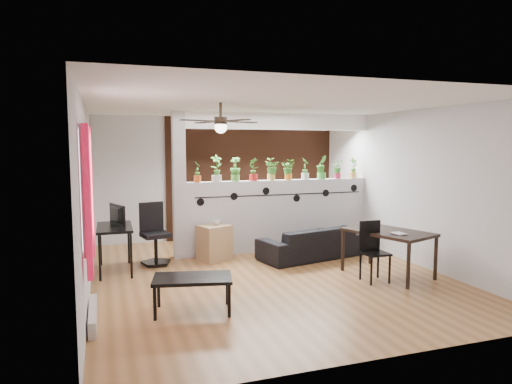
# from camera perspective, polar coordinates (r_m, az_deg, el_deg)

# --- Properties ---
(room_shell) EXTENTS (6.30, 7.10, 2.90)m
(room_shell) POSITION_cam_1_polar(r_m,az_deg,el_deg) (6.99, 1.40, 0.04)
(room_shell) COLOR brown
(room_shell) RESTS_ON ground
(partition_wall) EXTENTS (3.60, 0.18, 1.35)m
(partition_wall) POSITION_cam_1_polar(r_m,az_deg,el_deg) (8.74, 2.96, -2.91)
(partition_wall) COLOR #BCBCC1
(partition_wall) RESTS_ON ground
(ceiling_header) EXTENTS (3.60, 0.18, 0.30)m
(ceiling_header) POSITION_cam_1_polar(r_m,az_deg,el_deg) (8.65, 3.02, 8.80)
(ceiling_header) COLOR white
(ceiling_header) RESTS_ON room_shell
(pier_column) EXTENTS (0.22, 0.20, 2.60)m
(pier_column) POSITION_cam_1_polar(r_m,az_deg,el_deg) (8.16, -9.59, 0.81)
(pier_column) COLOR #BCBCC1
(pier_column) RESTS_ON ground
(brick_panel) EXTENTS (3.90, 0.05, 2.60)m
(brick_panel) POSITION_cam_1_polar(r_m,az_deg,el_deg) (10.04, -0.10, 1.84)
(brick_panel) COLOR #A14F2E
(brick_panel) RESTS_ON ground
(vine_decal) EXTENTS (3.31, 0.01, 0.30)m
(vine_decal) POSITION_cam_1_polar(r_m,az_deg,el_deg) (8.60, 3.21, -0.33)
(vine_decal) COLOR black
(vine_decal) RESTS_ON partition_wall
(window_assembly) EXTENTS (0.09, 1.30, 1.55)m
(window_assembly) POSITION_cam_1_polar(r_m,az_deg,el_deg) (5.36, -20.42, 0.12)
(window_assembly) COLOR white
(window_assembly) RESTS_ON room_shell
(baseboard_heater) EXTENTS (0.08, 1.00, 0.18)m
(baseboard_heater) POSITION_cam_1_polar(r_m,az_deg,el_deg) (5.67, -19.72, -14.29)
(baseboard_heater) COLOR beige
(baseboard_heater) RESTS_ON ground
(corkboard) EXTENTS (0.03, 0.60, 0.45)m
(corkboard) POSITION_cam_1_polar(r_m,az_deg,el_deg) (7.51, -20.03, 0.48)
(corkboard) COLOR olive
(corkboard) RESTS_ON room_shell
(framed_art) EXTENTS (0.03, 0.34, 0.44)m
(framed_art) POSITION_cam_1_polar(r_m,az_deg,el_deg) (7.44, -20.19, 4.28)
(framed_art) COLOR #8C7259
(framed_art) RESTS_ON room_shell
(ceiling_fan) EXTENTS (1.19, 1.19, 0.43)m
(ceiling_fan) POSITION_cam_1_polar(r_m,az_deg,el_deg) (6.43, -4.43, 8.56)
(ceiling_fan) COLOR black
(ceiling_fan) RESTS_ON room_shell
(potted_plant_0) EXTENTS (0.16, 0.20, 0.38)m
(potted_plant_0) POSITION_cam_1_polar(r_m,az_deg,el_deg) (8.20, -7.34, 2.63)
(potted_plant_0) COLOR #C64D17
(potted_plant_0) RESTS_ON partition_wall
(potted_plant_1) EXTENTS (0.26, 0.21, 0.49)m
(potted_plant_1) POSITION_cam_1_polar(r_m,az_deg,el_deg) (8.27, -4.96, 3.06)
(potted_plant_1) COLOR silver
(potted_plant_1) RESTS_ON partition_wall
(potted_plant_2) EXTENTS (0.29, 0.27, 0.44)m
(potted_plant_2) POSITION_cam_1_polar(r_m,az_deg,el_deg) (8.36, -2.62, 2.95)
(potted_plant_2) COLOR #4F9A38
(potted_plant_2) RESTS_ON partition_wall
(potted_plant_3) EXTENTS (0.28, 0.25, 0.43)m
(potted_plant_3) POSITION_cam_1_polar(r_m,az_deg,el_deg) (8.47, -0.33, 2.97)
(potted_plant_3) COLOR #B31C1D
(potted_plant_3) RESTS_ON partition_wall
(potted_plant_4) EXTENTS (0.27, 0.27, 0.42)m
(potted_plant_4) POSITION_cam_1_polar(r_m,az_deg,el_deg) (8.58, 1.90, 2.96)
(potted_plant_4) COLOR #DDBE4E
(potted_plant_4) RESTS_ON partition_wall
(potted_plant_5) EXTENTS (0.24, 0.22, 0.39)m
(potted_plant_5) POSITION_cam_1_polar(r_m,az_deg,el_deg) (8.71, 4.07, 2.91)
(potted_plant_5) COLOR orange
(potted_plant_5) RESTS_ON partition_wall
(potted_plant_6) EXTENTS (0.19, 0.23, 0.42)m
(potted_plant_6) POSITION_cam_1_polar(r_m,az_deg,el_deg) (8.85, 6.17, 3.01)
(potted_plant_6) COLOR silver
(potted_plant_6) RESTS_ON partition_wall
(potted_plant_7) EXTENTS (0.25, 0.20, 0.46)m
(potted_plant_7) POSITION_cam_1_polar(r_m,az_deg,el_deg) (9.01, 8.20, 3.18)
(potted_plant_7) COLOR green
(potted_plant_7) RESTS_ON partition_wall
(potted_plant_8) EXTENTS (0.21, 0.20, 0.36)m
(potted_plant_8) POSITION_cam_1_polar(r_m,az_deg,el_deg) (9.17, 10.16, 2.87)
(potted_plant_8) COLOR #C61F47
(potted_plant_8) RESTS_ON partition_wall
(potted_plant_9) EXTENTS (0.22, 0.18, 0.41)m
(potted_plant_9) POSITION_cam_1_polar(r_m,az_deg,el_deg) (9.34, 12.05, 3.06)
(potted_plant_9) COLOR #E4AA50
(potted_plant_9) RESTS_ON partition_wall
(sofa) EXTENTS (1.93, 1.10, 0.53)m
(sofa) POSITION_cam_1_polar(r_m,az_deg,el_deg) (8.26, 6.90, -6.34)
(sofa) COLOR black
(sofa) RESTS_ON ground
(cube_shelf) EXTENTS (0.63, 0.60, 0.61)m
(cube_shelf) POSITION_cam_1_polar(r_m,az_deg,el_deg) (8.08, -5.24, -6.30)
(cube_shelf) COLOR #A48156
(cube_shelf) RESTS_ON ground
(cup) EXTENTS (0.15, 0.15, 0.10)m
(cup) POSITION_cam_1_polar(r_m,az_deg,el_deg) (8.03, -4.92, -3.80)
(cup) COLOR gray
(cup) RESTS_ON cube_shelf
(computer_desk) EXTENTS (0.54, 1.02, 0.74)m
(computer_desk) POSITION_cam_1_polar(r_m,az_deg,el_deg) (7.58, -17.27, -4.62)
(computer_desk) COLOR black
(computer_desk) RESTS_ON ground
(monitor) EXTENTS (0.31, 0.16, 0.18)m
(monitor) POSITION_cam_1_polar(r_m,az_deg,el_deg) (7.70, -17.33, -3.25)
(monitor) COLOR black
(monitor) RESTS_ON computer_desk
(office_chair) EXTENTS (0.53, 0.53, 1.02)m
(office_chair) POSITION_cam_1_polar(r_m,az_deg,el_deg) (7.92, -12.58, -5.61)
(office_chair) COLOR black
(office_chair) RESTS_ON ground
(dining_table) EXTENTS (1.16, 1.47, 0.70)m
(dining_table) POSITION_cam_1_polar(r_m,az_deg,el_deg) (7.34, 16.19, -5.23)
(dining_table) COLOR black
(dining_table) RESTS_ON ground
(book) EXTENTS (0.16, 0.22, 0.02)m
(book) POSITION_cam_1_polar(r_m,az_deg,el_deg) (7.03, 16.93, -5.04)
(book) COLOR gray
(book) RESTS_ON dining_table
(folding_chair) EXTENTS (0.37, 0.37, 0.89)m
(folding_chair) POSITION_cam_1_polar(r_m,az_deg,el_deg) (7.03, 14.34, -6.50)
(folding_chair) COLOR black
(folding_chair) RESTS_ON ground
(coffee_table) EXTENTS (1.02, 0.70, 0.44)m
(coffee_table) POSITION_cam_1_polar(r_m,az_deg,el_deg) (5.64, -7.93, -10.91)
(coffee_table) COLOR black
(coffee_table) RESTS_ON ground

